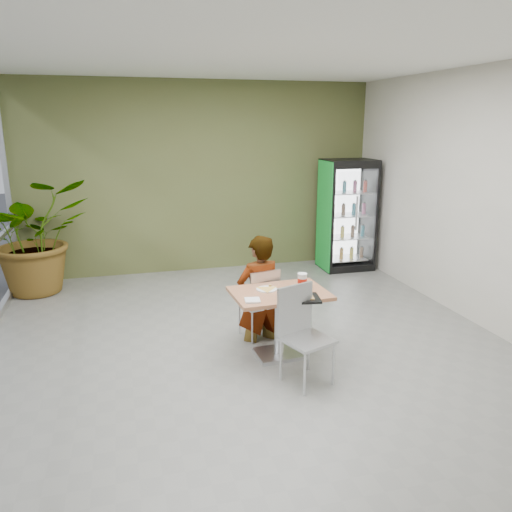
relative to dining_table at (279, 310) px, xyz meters
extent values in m
plane|color=slate|center=(-0.26, 0.10, -0.54)|extent=(7.00, 7.00, 0.00)
cube|color=#B9764F|center=(0.00, 0.00, 0.19)|extent=(1.05, 0.76, 0.04)
cylinder|color=#BCBEC1|center=(0.00, 0.00, -0.18)|extent=(0.10, 0.10, 0.71)
cube|color=#BCBEC1|center=(0.00, 0.00, -0.52)|extent=(0.53, 0.43, 0.04)
cube|color=#BCBEC1|center=(-0.09, 0.57, -0.12)|extent=(0.46, 0.46, 0.03)
cube|color=#BCBEC1|center=(-0.04, 0.39, 0.10)|extent=(0.38, 0.11, 0.46)
cylinder|color=#BCBEC1|center=(0.04, 0.77, -0.33)|extent=(0.02, 0.02, 0.41)
cylinder|color=#BCBEC1|center=(-0.28, 0.69, -0.33)|extent=(0.02, 0.02, 0.41)
cylinder|color=#BCBEC1|center=(0.11, 0.44, -0.33)|extent=(0.02, 0.02, 0.41)
cylinder|color=#BCBEC1|center=(-0.21, 0.37, -0.33)|extent=(0.02, 0.02, 0.41)
cube|color=#BCBEC1|center=(0.08, -0.64, -0.08)|extent=(0.55, 0.55, 0.03)
cube|color=#BCBEC1|center=(0.01, -0.45, 0.18)|extent=(0.41, 0.17, 0.51)
cylinder|color=#BCBEC1|center=(-0.03, -0.88, -0.31)|extent=(0.02, 0.02, 0.46)
cylinder|color=#BCBEC1|center=(0.32, -0.76, -0.31)|extent=(0.02, 0.02, 0.46)
cylinder|color=#BCBEC1|center=(-0.15, -0.53, -0.31)|extent=(0.02, 0.02, 0.46)
cylinder|color=#BCBEC1|center=(0.19, -0.41, -0.31)|extent=(0.02, 0.02, 0.46)
imported|color=black|center=(-0.09, 0.52, -0.05)|extent=(0.65, 0.50, 1.57)
cylinder|color=white|center=(-0.12, 0.10, 0.22)|extent=(0.23, 0.23, 0.01)
cylinder|color=white|center=(0.26, 0.00, 0.30)|extent=(0.10, 0.10, 0.17)
cylinder|color=red|center=(0.26, 0.00, 0.30)|extent=(0.10, 0.10, 0.10)
cylinder|color=white|center=(0.26, 0.00, 0.39)|extent=(0.10, 0.10, 0.01)
cube|color=white|center=(-0.36, -0.21, 0.22)|extent=(0.18, 0.18, 0.02)
cube|color=black|center=(0.12, -0.29, 0.23)|extent=(0.46, 0.37, 0.02)
cube|color=black|center=(2.20, 3.00, 0.42)|extent=(0.87, 0.69, 1.91)
cube|color=green|center=(1.77, 3.00, 0.42)|extent=(0.03, 0.66, 1.87)
cube|color=white|center=(2.20, 2.68, 0.44)|extent=(0.69, 0.03, 1.53)
imported|color=#34692A|center=(-2.86, 3.06, 0.33)|extent=(1.98, 1.88, 1.73)
camera|label=1|loc=(-1.59, -4.84, 1.98)|focal=35.00mm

